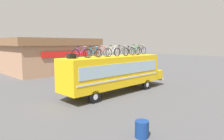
% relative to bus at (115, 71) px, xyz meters
% --- Properties ---
extents(ground_plane, '(120.00, 120.00, 0.00)m').
position_rel_bus_xyz_m(ground_plane, '(-0.21, -0.00, -1.90)').
color(ground_plane, '#4C4C4F').
extents(bus, '(10.97, 2.51, 3.20)m').
position_rel_bus_xyz_m(bus, '(0.00, 0.00, 0.00)').
color(bus, yellow).
rests_on(bus, ground).
extents(luggage_bag_1, '(0.59, 0.39, 0.36)m').
position_rel_bus_xyz_m(luggage_bag_1, '(-4.13, 0.33, 1.48)').
color(luggage_bag_1, black).
rests_on(luggage_bag_1, bus).
extents(rooftop_bicycle_1, '(1.71, 0.44, 0.90)m').
position_rel_bus_xyz_m(rooftop_bicycle_1, '(-3.49, -0.00, 1.68)').
color(rooftop_bicycle_1, black).
rests_on(rooftop_bicycle_1, bus).
extents(rooftop_bicycle_2, '(1.68, 0.44, 0.88)m').
position_rel_bus_xyz_m(rooftop_bicycle_2, '(-2.44, -0.16, 1.67)').
color(rooftop_bicycle_2, black).
rests_on(rooftop_bicycle_2, bus).
extents(rooftop_bicycle_3, '(1.63, 0.44, 0.91)m').
position_rel_bus_xyz_m(rooftop_bicycle_3, '(-1.50, -0.04, 1.68)').
color(rooftop_bicycle_3, black).
rests_on(rooftop_bicycle_3, bus).
extents(rooftop_bicycle_4, '(1.70, 0.44, 0.93)m').
position_rel_bus_xyz_m(rooftop_bicycle_4, '(-0.45, -0.24, 1.69)').
color(rooftop_bicycle_4, black).
rests_on(rooftop_bicycle_4, bus).
extents(rooftop_bicycle_5, '(1.79, 0.44, 0.95)m').
position_rel_bus_xyz_m(rooftop_bicycle_5, '(0.55, -0.21, 1.70)').
color(rooftop_bicycle_5, black).
rests_on(rooftop_bicycle_5, bus).
extents(rooftop_bicycle_6, '(1.61, 0.44, 0.87)m').
position_rel_bus_xyz_m(rooftop_bicycle_6, '(1.57, -0.33, 1.67)').
color(rooftop_bicycle_6, black).
rests_on(rooftop_bicycle_6, bus).
extents(rooftop_bicycle_7, '(1.79, 0.44, 0.98)m').
position_rel_bus_xyz_m(rooftop_bicycle_7, '(2.52, -0.18, 1.71)').
color(rooftop_bicycle_7, black).
rests_on(rooftop_bicycle_7, bus).
extents(rooftop_bicycle_8, '(1.74, 0.44, 0.97)m').
position_rel_bus_xyz_m(rooftop_bicycle_8, '(3.52, 0.00, 1.70)').
color(rooftop_bicycle_8, black).
rests_on(rooftop_bicycle_8, bus).
extents(roadside_building, '(12.67, 9.44, 4.96)m').
position_rel_bus_xyz_m(roadside_building, '(2.59, 16.14, 0.65)').
color(roadside_building, tan).
rests_on(roadside_building, ground).
extents(trash_bin, '(0.64, 0.64, 0.78)m').
position_rel_bus_xyz_m(trash_bin, '(-5.16, -6.83, -1.51)').
color(trash_bin, navy).
rests_on(trash_bin, ground).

